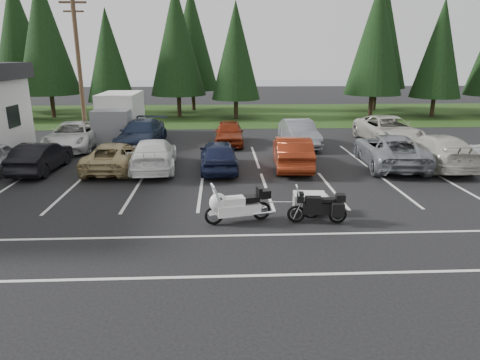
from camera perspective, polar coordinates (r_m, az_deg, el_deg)
The scene contains 30 objects.
ground at distance 16.54m, azimuth 2.23°, elevation -2.46°, with size 120.00×120.00×0.00m, color black.
grass_strip at distance 39.98m, azimuth -0.67°, elevation 8.74°, with size 80.00×16.00×0.01m, color #1E3511.
lake_water at distance 71.00m, azimuth 1.74°, elevation 12.09°, with size 70.00×50.00×0.02m, color slate.
utility_pole at distance 28.92m, azimuth -20.67°, elevation 14.12°, with size 1.60×0.26×9.00m.
box_truck at distance 29.13m, azimuth -15.95°, elevation 8.10°, with size 2.40×5.60×2.90m, color silver, non-canonical shape.
stall_markings at distance 18.44m, azimuth 1.71°, elevation -0.44°, with size 32.00×16.00×0.01m, color silver.
conifer_2 at distance 41.12m, azimuth -24.67°, elevation 17.24°, with size 5.10×5.10×11.89m.
conifer_3 at distance 38.10m, azimuth -17.17°, elevation 15.61°, with size 3.87×3.87×9.02m.
conifer_4 at distance 38.68m, azimuth -8.45°, elevation 18.00°, with size 4.80×4.80×11.17m.
conifer_5 at distance 37.22m, azimuth -0.57°, elevation 16.85°, with size 4.14×4.14×9.63m.
conifer_6 at distance 40.02m, azimuth 17.73°, elevation 17.64°, with size 4.93×4.93×11.48m.
conifer_7 at distance 41.88m, azimuth 25.11°, elevation 15.58°, with size 4.27×4.27×9.94m.
conifer_back_a at distance 46.53m, azimuth -27.54°, elevation 16.93°, with size 5.28×5.28×12.30m.
conifer_back_b at distance 43.20m, azimuth -6.46°, elevation 18.21°, with size 4.97×4.97×11.58m.
conifer_back_c at distance 45.14m, azimuth 18.22°, elevation 18.37°, with size 5.50×5.50×12.81m.
car_near_1 at distance 22.25m, azimuth -25.01°, elevation 2.81°, with size 1.49×4.26×1.40m, color black.
car_near_2 at distance 21.35m, azimuth -16.35°, elevation 3.07°, with size 2.21×4.79×1.33m, color tan.
car_near_3 at distance 20.91m, azimuth -11.44°, elevation 3.36°, with size 2.08×5.11×1.48m, color white.
car_near_4 at distance 20.39m, azimuth -2.87°, elevation 3.33°, with size 1.75×4.35×1.48m, color #171D3A.
car_near_5 at distance 20.95m, azimuth 6.97°, elevation 3.70°, with size 1.66×4.75×1.56m, color maroon.
car_near_6 at distance 22.41m, azimuth 19.35°, elevation 3.77°, with size 2.65×5.74×1.60m, color gray.
car_near_7 at distance 23.11m, azimuth 24.62°, elevation 3.57°, with size 2.25×5.54×1.61m, color beige.
car_far_0 at distance 27.00m, azimuth -21.33°, elevation 5.53°, with size 2.56×5.54×1.54m, color white.
car_far_1 at distance 26.31m, azimuth -13.01°, elevation 6.01°, with size 2.21×5.43×1.57m, color #19253F.
car_far_2 at distance 26.40m, azimuth -1.46°, elevation 6.32°, with size 1.71×4.24×1.45m, color maroon.
car_far_3 at distance 26.09m, azimuth 7.89°, elevation 6.18°, with size 1.65×4.74×1.56m, color slate.
car_far_4 at distance 28.27m, azimuth 19.16°, elevation 6.32°, with size 2.76×5.98×1.66m, color beige.
touring_motorcycle at distance 14.01m, azimuth -0.25°, elevation -3.01°, with size 2.49×0.77×1.38m, color white, non-canonical shape.
cargo_trailer at distance 15.10m, azimuth 9.23°, elevation -3.07°, with size 1.59×0.90×0.74m, color silver, non-canonical shape.
adventure_motorcycle at distance 14.18m, azimuth 10.28°, elevation -3.20°, with size 2.15×0.75×1.31m, color black, non-canonical shape.
Camera 1 is at (-1.36, -15.59, 5.35)m, focal length 32.00 mm.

